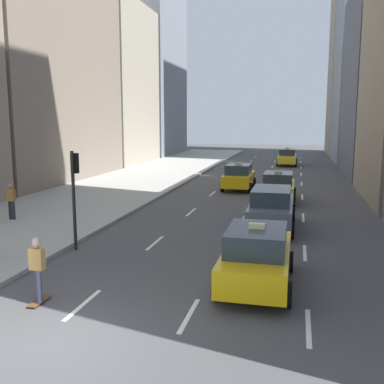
% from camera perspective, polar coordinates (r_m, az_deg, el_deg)
% --- Properties ---
extents(ground_plane, '(160.00, 160.00, 0.00)m').
position_cam_1_polar(ground_plane, '(10.50, -17.80, -17.79)').
color(ground_plane, '#474749').
extents(sidewalk_left, '(8.00, 66.00, 0.15)m').
position_cam_1_polar(sidewalk_left, '(37.25, -5.71, 1.98)').
color(sidewalk_left, '#9E9E99').
rests_on(sidewalk_left, ground).
extents(lane_markings, '(5.72, 56.00, 0.01)m').
position_cam_1_polar(lane_markings, '(31.40, 8.66, 0.47)').
color(lane_markings, white).
rests_on(lane_markings, ground).
extents(taxi_lead, '(2.02, 4.40, 1.87)m').
position_cam_1_polar(taxi_lead, '(12.93, 8.23, -8.05)').
color(taxi_lead, yellow).
rests_on(taxi_lead, ground).
extents(taxi_second, '(2.02, 4.40, 1.87)m').
position_cam_1_polar(taxi_second, '(26.27, 10.87, 0.65)').
color(taxi_second, yellow).
rests_on(taxi_second, ground).
extents(taxi_third, '(2.02, 4.40, 1.87)m').
position_cam_1_polar(taxi_third, '(30.63, 5.97, 1.96)').
color(taxi_third, yellow).
rests_on(taxi_third, ground).
extents(taxi_fourth, '(2.02, 4.40, 1.87)m').
position_cam_1_polar(taxi_fourth, '(47.70, 11.99, 4.36)').
color(taxi_fourth, yellow).
rests_on(taxi_fourth, ground).
extents(sedan_black_near, '(2.02, 4.97, 1.81)m').
position_cam_1_polar(sedan_black_near, '(19.77, 10.05, -1.98)').
color(sedan_black_near, '#565B66').
rests_on(sedan_black_near, ground).
extents(skateboarder, '(0.36, 0.80, 1.75)m').
position_cam_1_polar(skateboarder, '(12.26, -19.04, -9.02)').
color(skateboarder, brown).
rests_on(skateboarder, ground).
extents(pedestrian_mid_block, '(0.36, 0.22, 1.65)m').
position_cam_1_polar(pedestrian_mid_block, '(22.17, -21.98, -0.91)').
color(pedestrian_mid_block, '#23232D').
rests_on(pedestrian_mid_block, sidewalk_left).
extents(traffic_light_pole, '(0.24, 0.42, 3.60)m').
position_cam_1_polar(traffic_light_pole, '(16.65, -14.71, 1.00)').
color(traffic_light_pole, black).
rests_on(traffic_light_pole, ground).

